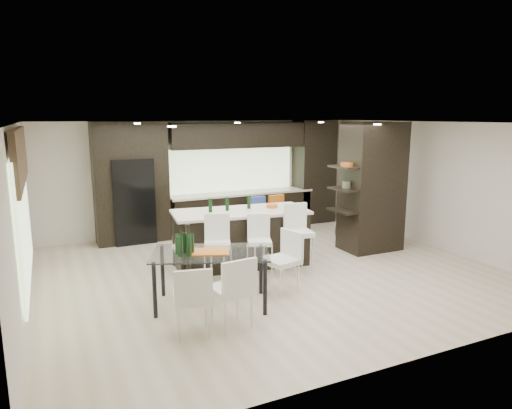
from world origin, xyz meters
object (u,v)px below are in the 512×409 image
dining_table (211,279)px  chair_end (281,265)px  stool_left (218,257)px  chair_far (192,302)px  chair_near (231,294)px  stool_right (299,245)px  stool_mid (259,253)px  kitchen_island (241,237)px  bench (274,224)px  floor_vase (346,218)px

dining_table → chair_end: chair_end is taller
stool_left → chair_far: size_ratio=1.09×
dining_table → chair_near: (0.00, -0.82, 0.05)m
stool_right → stool_mid: bearing=-174.7°
dining_table → stool_left: bearing=84.4°
dining_table → chair_far: (-0.54, -0.80, 0.03)m
kitchen_island → bench: size_ratio=1.76×
stool_mid → floor_vase: size_ratio=0.74×
chair_near → chair_end: size_ratio=1.01×
floor_vase → chair_far: size_ratio=1.39×
bench → floor_vase: floor_vase is taller
stool_left → dining_table: stool_left is taller
chair_near → chair_far: 0.54m
kitchen_island → chair_far: kitchen_island is taller
stool_mid → chair_end: (0.03, -0.75, 0.01)m
kitchen_island → dining_table: 1.98m
stool_right → chair_near: size_ratio=1.09×
chair_far → chair_end: 1.91m
bench → chair_far: size_ratio=1.63×
stool_right → kitchen_island: bearing=138.9°
stool_left → chair_end: stool_left is taller
stool_mid → stool_right: 0.79m
bench → floor_vase: bearing=-57.8°
stool_left → kitchen_island: bearing=67.0°
chair_end → floor_vase: bearing=-67.9°
stool_mid → stool_right: (0.78, -0.02, 0.05)m
kitchen_island → dining_table: (-1.16, -1.60, -0.12)m
stool_right → chair_near: bearing=-134.6°
dining_table → chair_near: chair_near is taller
chair_far → chair_near: bearing=10.6°
kitchen_island → chair_end: 1.60m
bench → chair_end: size_ratio=1.57×
kitchen_island → floor_vase: 2.63m
kitchen_island → chair_far: bearing=-118.4°
kitchen_island → chair_far: (-1.69, -2.40, -0.09)m
dining_table → floor_vase: bearing=47.4°
stool_right → chair_end: size_ratio=1.10×
stool_mid → stool_right: bearing=18.2°
kitchen_island → stool_right: 1.17m
stool_left → chair_far: stool_left is taller
chair_near → kitchen_island: bearing=57.7°
dining_table → chair_far: 0.97m
chair_far → floor_vase: bearing=43.5°
stool_left → chair_far: (-0.91, -1.54, -0.04)m
chair_far → stool_mid: bearing=54.4°
chair_end → chair_near: bearing=110.9°
chair_end → stool_left: bearing=34.5°
chair_near → stool_mid: bearing=46.9°
dining_table → stool_right: bearing=41.8°
stool_mid → floor_vase: 2.85m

